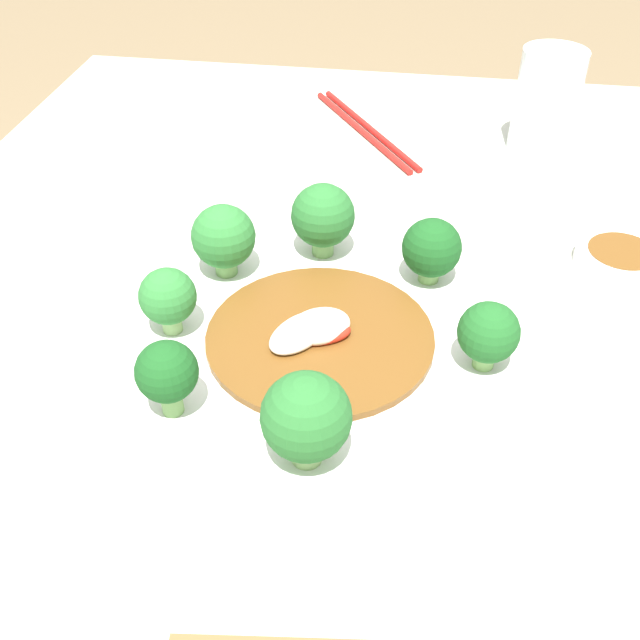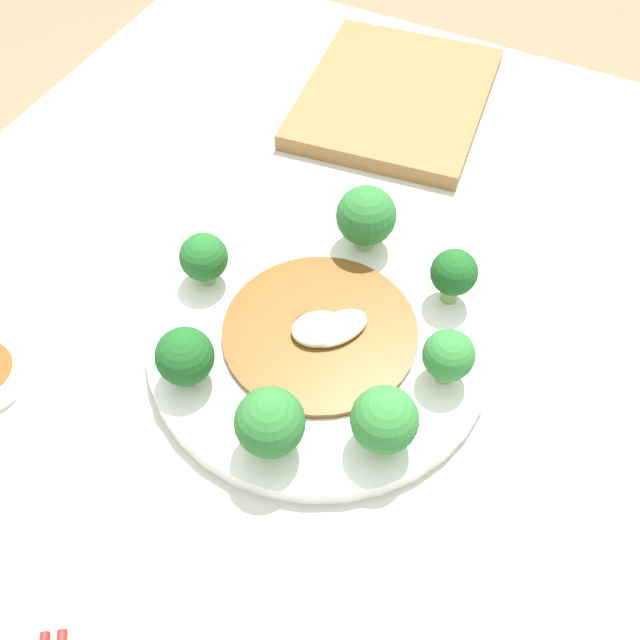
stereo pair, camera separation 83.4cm
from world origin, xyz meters
name	(u,v)px [view 1 (the left image)]	position (x,y,z in m)	size (l,w,h in m)	color
table	(341,587)	(0.00, 0.00, 0.38)	(1.13, 0.89, 0.76)	#B7BCAD
plate	(320,349)	(0.03, -0.02, 0.77)	(0.31, 0.31, 0.02)	white
broccoli_north	(488,333)	(0.04, 0.10, 0.81)	(0.04, 0.04, 0.05)	#7AAD5B
broccoli_southwest	(223,237)	(-0.04, -0.11, 0.81)	(0.05, 0.05, 0.06)	#70A356
broccoli_northwest	(432,249)	(-0.06, 0.06, 0.81)	(0.05, 0.05, 0.06)	#7AAD5B
broccoli_south	(168,297)	(0.04, -0.13, 0.81)	(0.04, 0.04, 0.06)	#89B76B
broccoli_west	(323,217)	(-0.09, -0.03, 0.81)	(0.06, 0.06, 0.07)	#70A356
broccoli_east	(306,418)	(0.15, -0.01, 0.81)	(0.06, 0.06, 0.07)	#89B76B
broccoli_southeast	(167,373)	(0.12, -0.11, 0.81)	(0.04, 0.04, 0.06)	#70A356
stirfry_center	(318,335)	(0.03, -0.02, 0.78)	(0.17, 0.17, 0.02)	brown
drinking_glass	(547,102)	(-0.36, 0.17, 0.82)	(0.07, 0.07, 0.11)	silver
chopsticks	(366,129)	(-0.37, -0.03, 0.76)	(0.20, 0.14, 0.01)	red
sauce_dish	(621,257)	(-0.13, 0.23, 0.77)	(0.08, 0.08, 0.02)	white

